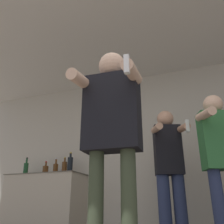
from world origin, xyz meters
The scene contains 11 objects.
wall_back centered at (0.00, 2.64, 1.27)m, with size 7.00×0.06×2.55m.
ceiling_slab centered at (0.00, 1.31, 2.57)m, with size 7.00×3.13×0.05m.
counter centered at (-1.92, 2.34, 0.47)m, with size 1.23×0.57×0.94m.
bottle_brown_liquor centered at (-1.63, 2.37, 1.05)m, with size 0.08×0.08×0.27m.
bottle_red_label centered at (-2.36, 2.37, 1.06)m, with size 0.08×0.08×0.31m.
bottle_short_whiskey centered at (-1.79, 2.37, 1.04)m, with size 0.08×0.08×0.26m.
bottle_tall_gin centered at (-1.53, 2.37, 1.08)m, with size 0.08×0.08×0.34m.
bottle_amber_bourbon centered at (-1.97, 2.37, 1.02)m, with size 0.09×0.09×0.22m.
person_woman_foreground centered at (-0.18, 0.60, 1.04)m, with size 0.52×0.46×1.68m.
person_man_side centered at (0.63, 1.55, 0.94)m, with size 0.52×0.57×1.57m.
person_spectator_back centered at (0.06, 1.96, 0.89)m, with size 0.50×0.59×1.62m.
Camera 1 is at (0.45, -1.11, 0.42)m, focal length 40.00 mm.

